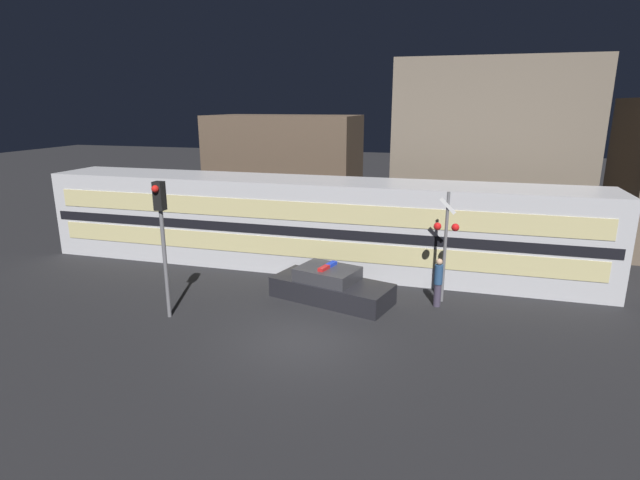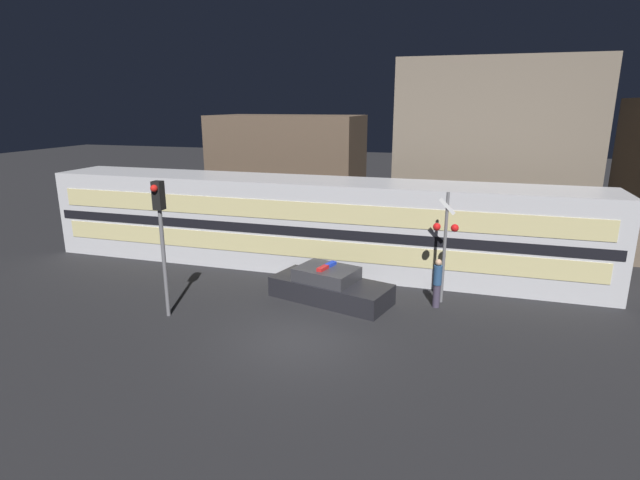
# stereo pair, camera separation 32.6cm
# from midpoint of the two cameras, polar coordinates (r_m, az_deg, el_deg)

# --- Properties ---
(ground_plane) EXTENTS (120.00, 120.00, 0.00)m
(ground_plane) POSITION_cam_midpoint_polar(r_m,az_deg,el_deg) (15.17, -2.86, -11.43)
(ground_plane) COLOR black
(train) EXTENTS (23.65, 2.87, 3.78)m
(train) POSITION_cam_midpoint_polar(r_m,az_deg,el_deg) (21.26, -1.58, 1.87)
(train) COLOR silver
(train) RESTS_ON ground_plane
(police_car) EXTENTS (4.60, 2.82, 1.30)m
(police_car) POSITION_cam_midpoint_polar(r_m,az_deg,el_deg) (17.94, 0.72, -5.37)
(police_car) COLOR black
(police_car) RESTS_ON ground_plane
(pedestrian) EXTENTS (0.29, 0.29, 1.73)m
(pedestrian) POSITION_cam_midpoint_polar(r_m,az_deg,el_deg) (17.68, 12.83, -4.70)
(pedestrian) COLOR #3F384C
(pedestrian) RESTS_ON ground_plane
(crossing_signal_near) EXTENTS (0.87, 0.32, 3.96)m
(crossing_signal_near) POSITION_cam_midpoint_polar(r_m,az_deg,el_deg) (17.67, 13.66, 0.28)
(crossing_signal_near) COLOR slate
(crossing_signal_near) RESTS_ON ground_plane
(traffic_light_corner) EXTENTS (0.30, 0.46, 4.51)m
(traffic_light_corner) POSITION_cam_midpoint_polar(r_m,az_deg,el_deg) (16.53, -18.20, 1.82)
(traffic_light_corner) COLOR slate
(traffic_light_corner) RESTS_ON ground_plane
(building_left) EXTENTS (8.40, 4.62, 6.20)m
(building_left) POSITION_cam_midpoint_polar(r_m,az_deg,el_deg) (29.56, -4.35, 8.01)
(building_left) COLOR brown
(building_left) RESTS_ON ground_plane
(building_center) EXTENTS (8.96, 6.93, 8.84)m
(building_center) POSITION_cam_midpoint_polar(r_m,az_deg,el_deg) (27.07, 18.27, 9.45)
(building_center) COLOR #726656
(building_center) RESTS_ON ground_plane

